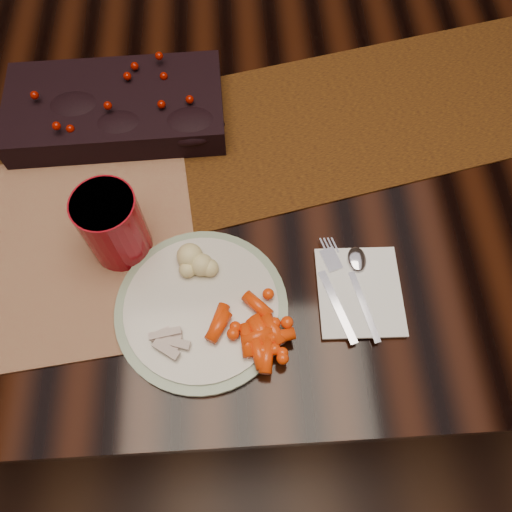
{
  "coord_description": "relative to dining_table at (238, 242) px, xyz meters",
  "views": [
    {
      "loc": [
        0.01,
        -0.56,
        1.45
      ],
      "look_at": [
        0.03,
        -0.24,
        0.8
      ],
      "focal_mm": 35.0,
      "sensor_mm": 36.0,
      "label": 1
    }
  ],
  "objects": [
    {
      "name": "floor",
      "position": [
        0.0,
        0.0,
        -0.38
      ],
      "size": [
        5.0,
        5.0,
        0.0
      ],
      "primitive_type": "plane",
      "color": "black",
      "rests_on": "ground"
    },
    {
      "name": "dining_table",
      "position": [
        0.0,
        0.0,
        0.0
      ],
      "size": [
        1.8,
        1.0,
        0.75
      ],
      "primitive_type": "cube",
      "color": "black",
      "rests_on": "floor"
    },
    {
      "name": "table_runner",
      "position": [
        0.0,
        -0.0,
        0.38
      ],
      "size": [
        1.58,
        0.64,
        0.0
      ],
      "primitive_type": "cube",
      "rotation": [
        0.0,
        0.0,
        0.22
      ],
      "color": "#402606",
      "rests_on": "dining_table"
    },
    {
      "name": "centerpiece",
      "position": [
        -0.2,
        0.06,
        0.42
      ],
      "size": [
        0.38,
        0.2,
        0.07
      ],
      "primitive_type": null,
      "rotation": [
        0.0,
        0.0,
        0.03
      ],
      "color": "black",
      "rests_on": "table_runner"
    },
    {
      "name": "placemat_main",
      "position": [
        -0.31,
        -0.2,
        0.38
      ],
      "size": [
        0.54,
        0.42,
        0.0
      ],
      "primitive_type": "cube",
      "rotation": [
        0.0,
        0.0,
        0.11
      ],
      "color": "brown",
      "rests_on": "dining_table"
    },
    {
      "name": "dinner_plate",
      "position": [
        -0.05,
        -0.31,
        0.39
      ],
      "size": [
        0.31,
        0.31,
        0.01
      ],
      "primitive_type": "cylinder",
      "rotation": [
        0.0,
        0.0,
        0.25
      ],
      "color": "beige",
      "rests_on": "placemat_main"
    },
    {
      "name": "baby_carrots",
      "position": [
        0.01,
        -0.35,
        0.4
      ],
      "size": [
        0.13,
        0.12,
        0.02
      ],
      "primitive_type": null,
      "rotation": [
        0.0,
        0.0,
        -0.2
      ],
      "color": "#EB3807",
      "rests_on": "dinner_plate"
    },
    {
      "name": "mashed_potatoes",
      "position": [
        -0.06,
        -0.24,
        0.41
      ],
      "size": [
        0.09,
        0.08,
        0.04
      ],
      "primitive_type": null,
      "rotation": [
        0.0,
        0.0,
        -0.28
      ],
      "color": "beige",
      "rests_on": "dinner_plate"
    },
    {
      "name": "turkey_shreds",
      "position": [
        -0.11,
        -0.36,
        0.4
      ],
      "size": [
        0.09,
        0.09,
        0.02
      ],
      "primitive_type": null,
      "rotation": [
        0.0,
        0.0,
        -0.32
      ],
      "color": "tan",
      "rests_on": "dinner_plate"
    },
    {
      "name": "napkin",
      "position": [
        0.18,
        -0.29,
        0.38
      ],
      "size": [
        0.13,
        0.15,
        0.0
      ],
      "primitive_type": "cube",
      "rotation": [
        0.0,
        0.0,
        -0.03
      ],
      "color": "white",
      "rests_on": "placemat_main"
    },
    {
      "name": "fork",
      "position": [
        0.15,
        -0.3,
        0.39
      ],
      "size": [
        0.07,
        0.15,
        0.0
      ],
      "primitive_type": null,
      "rotation": [
        0.0,
        0.0,
        0.29
      ],
      "color": "silver",
      "rests_on": "napkin"
    },
    {
      "name": "spoon",
      "position": [
        0.19,
        -0.29,
        0.39
      ],
      "size": [
        0.06,
        0.15,
        0.0
      ],
      "primitive_type": null,
      "rotation": [
        0.0,
        0.0,
        0.2
      ],
      "color": "silver",
      "rests_on": "napkin"
    },
    {
      "name": "red_cup",
      "position": [
        -0.18,
        -0.19,
        0.44
      ],
      "size": [
        0.11,
        0.11,
        0.13
      ],
      "primitive_type": "cylinder",
      "rotation": [
        0.0,
        0.0,
        -0.25
      ],
      "color": "maroon",
      "rests_on": "placemat_main"
    }
  ]
}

